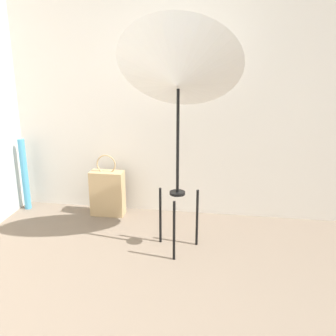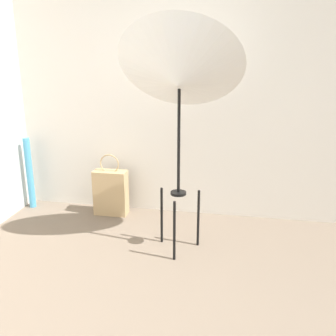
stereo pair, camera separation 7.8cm
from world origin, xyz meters
name	(u,v)px [view 2 (the right image)]	position (x,y,z in m)	size (l,w,h in m)	color
wall_back	(213,71)	(0.00, 2.57, 1.30)	(8.00, 0.05, 2.60)	silver
photo_umbrella	(179,76)	(-0.17, 1.83, 1.31)	(0.89, 0.76, 1.71)	black
tote_bag	(111,192)	(-0.89, 2.37, 0.22)	(0.31, 0.14, 0.58)	tan
paper_roll	(30,173)	(-1.70, 2.39, 0.34)	(0.06, 0.06, 0.69)	#4CA3D1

